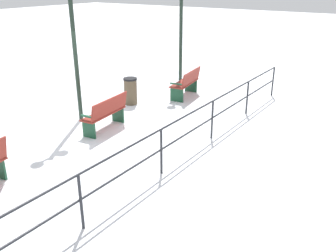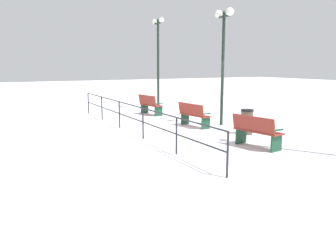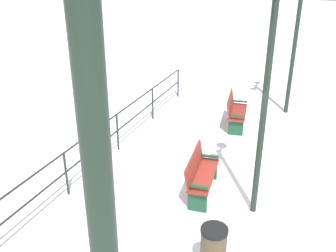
{
  "view_description": "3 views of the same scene",
  "coord_description": "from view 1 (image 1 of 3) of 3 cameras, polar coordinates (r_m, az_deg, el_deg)",
  "views": [
    {
      "loc": [
        -6.5,
        6.63,
        3.8
      ],
      "look_at": [
        -1.71,
        -0.39,
        0.37
      ],
      "focal_mm": 39.35,
      "sensor_mm": 36.0,
      "label": 1
    },
    {
      "loc": [
        -6.97,
        -11.21,
        2.37
      ],
      "look_at": [
        -2.02,
        -1.8,
        0.48
      ],
      "focal_mm": 37.18,
      "sensor_mm": 36.0,
      "label": 2
    },
    {
      "loc": [
        2.0,
        -6.72,
        4.71
      ],
      "look_at": [
        -1.15,
        1.09,
        0.92
      ],
      "focal_mm": 41.17,
      "sensor_mm": 36.0,
      "label": 3
    }
  ],
  "objects": [
    {
      "name": "lamppost_middle",
      "position": [
        10.3,
        -14.88,
        17.95
      ],
      "size": [
        0.3,
        1.0,
        4.42
      ],
      "color": "#1E2D23",
      "rests_on": "ground"
    },
    {
      "name": "bench_nearest",
      "position": [
        12.59,
        2.87,
        6.68
      ],
      "size": [
        0.79,
        1.53,
        0.94
      ],
      "rotation": [
        0.0,
        0.0,
        0.16
      ],
      "color": "maroon",
      "rests_on": "ground"
    },
    {
      "name": "bench_second",
      "position": [
        9.88,
        -9.59,
        2.02
      ],
      "size": [
        0.65,
        1.52,
        0.92
      ],
      "rotation": [
        0.0,
        0.0,
        0.11
      ],
      "color": "maroon",
      "rests_on": "ground"
    },
    {
      "name": "trash_bin",
      "position": [
        11.9,
        -5.82,
        5.41
      ],
      "size": [
        0.43,
        0.43,
        0.86
      ],
      "color": "brown",
      "rests_on": "ground"
    },
    {
      "name": "waterfront_railing",
      "position": [
        8.31,
        3.35,
        -0.06
      ],
      "size": [
        0.05,
        11.1,
        1.01
      ],
      "color": "#26282D",
      "rests_on": "ground"
    },
    {
      "name": "ground_plane",
      "position": [
        10.03,
        -9.36,
        -0.61
      ],
      "size": [
        80.0,
        80.0,
        0.0
      ],
      "primitive_type": "plane",
      "color": "white",
      "rests_on": "ground"
    }
  ]
}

